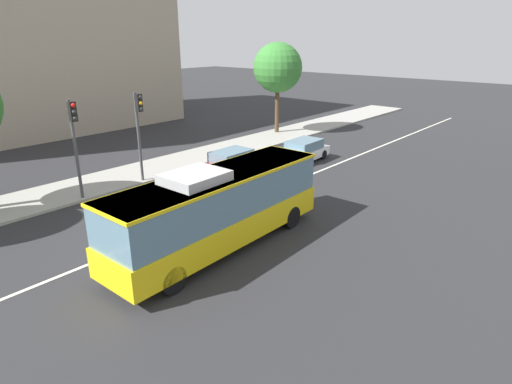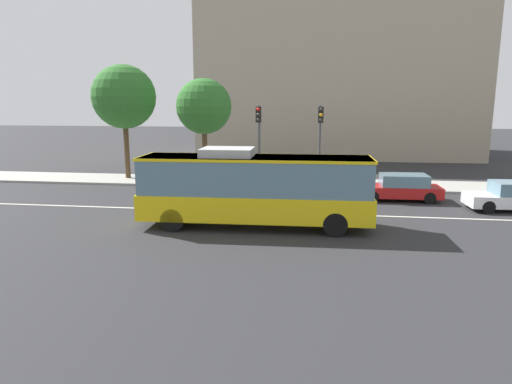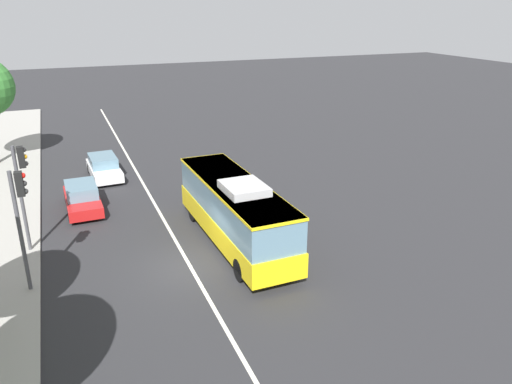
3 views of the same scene
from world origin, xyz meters
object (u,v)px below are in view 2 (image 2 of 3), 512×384
street_tree_kerbside_right (124,97)px  transit_bus (255,186)px  traffic_light_near_corner (320,133)px  sedan_red (400,187)px  street_tree_kerbside_centre (204,107)px  traffic_light_mid_block (259,132)px

street_tree_kerbside_right → transit_bus: bearing=-46.4°
traffic_light_near_corner → street_tree_kerbside_right: street_tree_kerbside_right is taller
transit_bus → traffic_light_near_corner: bearing=71.7°
sedan_red → traffic_light_near_corner: bearing=-30.9°
street_tree_kerbside_right → sedan_red: bearing=-14.3°
street_tree_kerbside_right → traffic_light_near_corner: bearing=-8.6°
street_tree_kerbside_centre → transit_bus: bearing=-66.1°
sedan_red → street_tree_kerbside_right: bearing=-15.6°
transit_bus → street_tree_kerbside_centre: 13.07m
sedan_red → traffic_light_mid_block: traffic_light_mid_block is taller
transit_bus → sedan_red: size_ratio=2.22×
sedan_red → traffic_light_mid_block: 9.12m
transit_bus → traffic_light_mid_block: bearing=94.8°
transit_bus → street_tree_kerbside_centre: street_tree_kerbside_centre is taller
transit_bus → traffic_light_near_corner: 9.75m
sedan_red → street_tree_kerbside_centre: bearing=-23.0°
sedan_red → transit_bus: bearing=41.0°
transit_bus → sedan_red: bearing=40.7°
sedan_red → traffic_light_near_corner: (-4.51, 2.56, 2.84)m
traffic_light_near_corner → sedan_red: bearing=55.2°
traffic_light_mid_block → street_tree_kerbside_right: bearing=-101.5°
transit_bus → street_tree_kerbside_right: 15.96m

